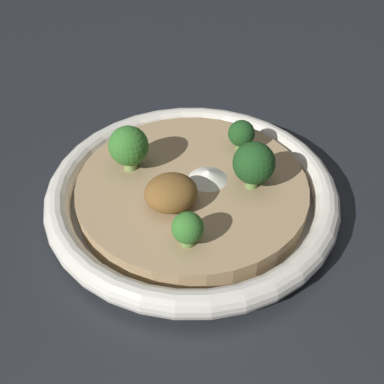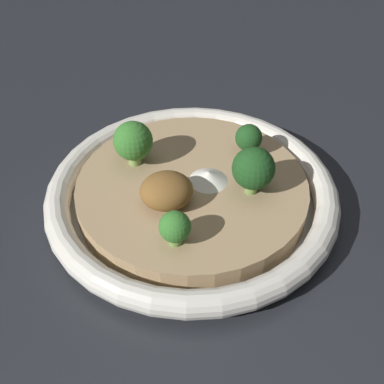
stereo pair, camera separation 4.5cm
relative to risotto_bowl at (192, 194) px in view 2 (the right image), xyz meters
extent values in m
plane|color=#23262B|center=(0.00, 0.00, -0.02)|extent=(6.00, 6.00, 0.00)
cylinder|color=silver|center=(0.00, 0.00, -0.01)|extent=(0.25, 0.25, 0.01)
torus|color=silver|center=(0.00, 0.00, 0.00)|extent=(0.27, 0.27, 0.02)
cylinder|color=tan|center=(0.00, 0.00, 0.00)|extent=(0.22, 0.22, 0.02)
cone|color=white|center=(-0.02, 0.00, 0.02)|extent=(0.04, 0.04, 0.01)
ellipsoid|color=brown|center=(0.03, 0.02, 0.03)|extent=(0.05, 0.04, 0.03)
cylinder|color=#759E4C|center=(0.03, 0.07, 0.02)|extent=(0.01, 0.01, 0.01)
sphere|color=#387A2D|center=(0.03, 0.07, 0.03)|extent=(0.03, 0.03, 0.03)
cylinder|color=#759E4C|center=(-0.05, 0.02, 0.02)|extent=(0.01, 0.01, 0.02)
sphere|color=#1E4C1E|center=(-0.05, 0.02, 0.04)|extent=(0.04, 0.04, 0.04)
cylinder|color=#84A856|center=(0.05, -0.04, 0.02)|extent=(0.02, 0.02, 0.02)
sphere|color=#387A2D|center=(0.05, -0.04, 0.04)|extent=(0.04, 0.04, 0.04)
cylinder|color=#668E47|center=(-0.06, -0.04, 0.02)|extent=(0.01, 0.01, 0.01)
sphere|color=#1E4C1E|center=(-0.06, -0.04, 0.03)|extent=(0.03, 0.03, 0.03)
camera|label=1|loc=(0.10, 0.32, 0.31)|focal=45.00mm
camera|label=2|loc=(0.05, 0.33, 0.31)|focal=45.00mm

